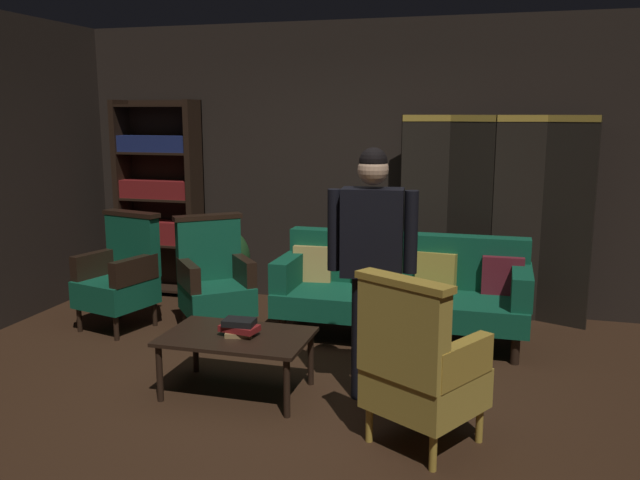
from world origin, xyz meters
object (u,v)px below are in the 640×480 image
armchair_wing_left (214,280)px  book_tan_leather (240,333)px  coffee_table (237,341)px  book_black_cloth (239,322)px  armchair_gilt_accent (419,366)px  velvet_couch (402,286)px  bookshelf (160,197)px  standing_figure (372,251)px  potted_plant (224,262)px  folding_screen (493,216)px  book_red_leather (239,328)px  armchair_wing_right (121,274)px

armchair_wing_left → book_tan_leather: 1.32m
coffee_table → book_black_cloth: 0.14m
armchair_gilt_accent → velvet_couch: bearing=101.5°
bookshelf → book_tan_leather: bookshelf is taller
standing_figure → potted_plant: size_ratio=2.08×
velvet_couch → standing_figure: standing_figure is taller
armchair_gilt_accent → book_black_cloth: armchair_gilt_accent is taller
armchair_gilt_accent → potted_plant: armchair_gilt_accent is taller
coffee_table → armchair_wing_left: (-0.67, 1.11, 0.12)m
folding_screen → book_black_cloth: bearing=-125.9°
bookshelf → book_black_cloth: 2.91m
coffee_table → book_red_leather: (0.02, -0.01, 0.10)m
book_red_leather → standing_figure: bearing=10.8°
armchair_wing_right → book_black_cloth: 1.92m
bookshelf → potted_plant: size_ratio=2.51×
potted_plant → book_red_leather: potted_plant is taller
armchair_wing_left → armchair_wing_right: same height
velvet_couch → book_tan_leather: velvet_couch is taller
armchair_wing_right → book_tan_leather: armchair_wing_right is taller
velvet_couch → armchair_wing_left: (-1.59, -0.36, 0.03)m
coffee_table → book_black_cloth: size_ratio=4.73×
book_tan_leather → book_red_leather: bearing=0.0°
book_black_cloth → coffee_table: bearing=166.9°
folding_screen → book_black_cloth: (-1.61, -2.23, -0.47)m
bookshelf → potted_plant: bearing=-23.5°
folding_screen → book_red_leather: folding_screen is taller
bookshelf → velvet_couch: 2.86m
armchair_wing_right → standing_figure: 2.68m
armchair_wing_left → book_red_leather: (0.70, -1.12, -0.02)m
book_red_leather → velvet_couch: bearing=59.0°
bookshelf → armchair_wing_left: size_ratio=1.97×
folding_screen → book_black_cloth: size_ratio=8.99×
folding_screen → book_tan_leather: folding_screen is taller
book_black_cloth → potted_plant: bearing=116.7°
armchair_wing_right → book_red_leather: (1.59, -1.07, -0.02)m
bookshelf → armchair_wing_right: bookshelf is taller
armchair_wing_left → armchair_wing_right: size_ratio=1.00×
velvet_couch → book_red_leather: (-0.89, -1.48, 0.02)m
folding_screen → bookshelf: size_ratio=0.93×
book_red_leather → book_black_cloth: bearing=0.0°
armchair_gilt_accent → book_tan_leather: bearing=162.3°
folding_screen → armchair_gilt_accent: size_ratio=1.83×
book_red_leather → book_tan_leather: bearing=0.0°
armchair_gilt_accent → armchair_wing_right: bearing=152.7°
velvet_couch → armchair_gilt_accent: size_ratio=2.04×
velvet_couch → armchair_wing_right: (-2.48, -0.41, 0.03)m
bookshelf → standing_figure: bearing=-37.4°
book_tan_leather → book_black_cloth: 0.08m
armchair_gilt_accent → book_tan_leather: (-1.28, 0.41, -0.05)m
coffee_table → armchair_wing_right: bearing=145.7°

